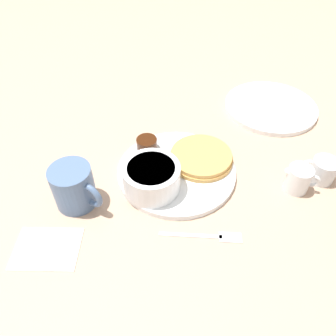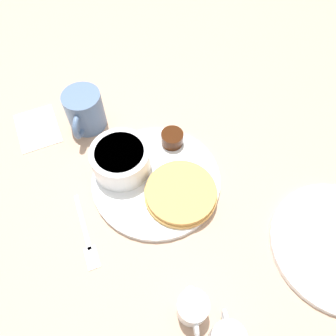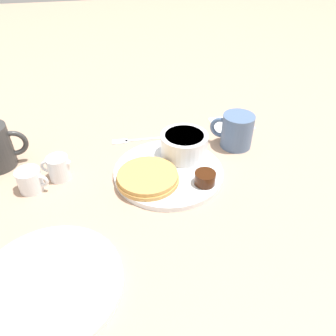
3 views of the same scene
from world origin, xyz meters
TOP-DOWN VIEW (x-y plane):
  - ground_plane at (0.00, 0.00)m, footprint 4.00×4.00m
  - plate at (0.00, 0.00)m, footprint 0.24×0.24m
  - pancake_stack at (-0.05, -0.03)m, footprint 0.13×0.13m
  - bowl at (0.05, 0.05)m, footprint 0.11×0.11m
  - syrup_cup at (0.06, -0.06)m, footprint 0.04×0.04m
  - butter_ramekin at (0.07, 0.05)m, footprint 0.04×0.04m
  - coffee_mug at (0.19, 0.08)m, footprint 0.10×0.08m
  - creamer_pitcher_near at (-0.23, 0.04)m, footprint 0.07×0.05m
  - creamer_pitcher_far at (-0.29, 0.01)m, footprint 0.07×0.05m
  - fork at (-0.06, 0.15)m, footprint 0.14×0.02m
  - napkin at (0.22, 0.18)m, footprint 0.11×0.08m
  - far_plate at (-0.24, -0.23)m, footprint 0.23×0.23m

SIDE VIEW (x-z plane):
  - ground_plane at x=0.00m, z-range 0.00..0.00m
  - fork at x=-0.06m, z-range 0.00..0.00m
  - napkin at x=0.22m, z-range 0.00..0.00m
  - plate at x=0.00m, z-range 0.00..0.01m
  - far_plate at x=-0.24m, z-range 0.00..0.01m
  - pancake_stack at x=-0.05m, z-range 0.01..0.03m
  - creamer_pitcher_far at x=-0.29m, z-range 0.00..0.05m
  - syrup_cup at x=0.06m, z-range 0.01..0.04m
  - creamer_pitcher_near at x=-0.23m, z-range 0.00..0.05m
  - butter_ramekin at x=0.07m, z-range 0.01..0.05m
  - bowl at x=0.05m, z-range 0.01..0.07m
  - coffee_mug at x=0.19m, z-range 0.00..0.08m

